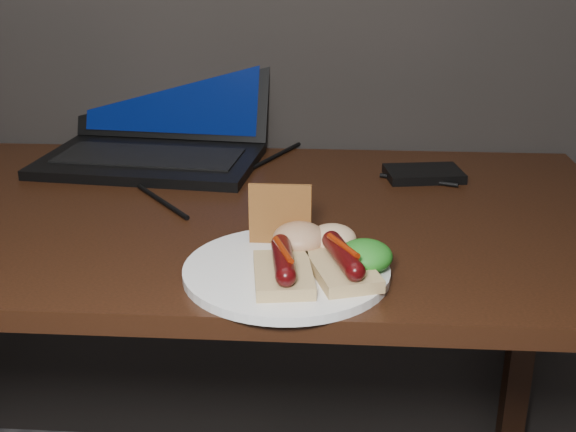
# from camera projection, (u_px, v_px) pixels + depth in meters

# --- Properties ---
(desk) EXTENTS (1.40, 0.70, 0.75)m
(desk) POSITION_uv_depth(u_px,v_px,m) (187.00, 258.00, 1.19)
(desk) COLOR #33180C
(desk) RESTS_ON ground
(laptop) EXTENTS (0.43, 0.37, 0.25)m
(laptop) POSITION_uv_depth(u_px,v_px,m) (159.00, 130.00, 1.40)
(laptop) COLOR black
(laptop) RESTS_ON desk
(hard_drive) EXTENTS (0.15, 0.11, 0.02)m
(hard_drive) POSITION_uv_depth(u_px,v_px,m) (424.00, 174.00, 1.29)
(hard_drive) COLOR black
(hard_drive) RESTS_ON desk
(desk_cables) EXTENTS (0.95, 0.46, 0.01)m
(desk_cables) POSITION_uv_depth(u_px,v_px,m) (186.00, 176.00, 1.30)
(desk_cables) COLOR black
(desk_cables) RESTS_ON desk
(plate) EXTENTS (0.33, 0.33, 0.01)m
(plate) POSITION_uv_depth(u_px,v_px,m) (286.00, 271.00, 0.93)
(plate) COLOR white
(plate) RESTS_ON desk
(bread_sausage_center) EXTENTS (0.09, 0.12, 0.04)m
(bread_sausage_center) POSITION_uv_depth(u_px,v_px,m) (283.00, 268.00, 0.88)
(bread_sausage_center) COLOR #DDC582
(bread_sausage_center) RESTS_ON plate
(bread_sausage_right) EXTENTS (0.10, 0.13, 0.04)m
(bread_sausage_right) POSITION_uv_depth(u_px,v_px,m) (343.00, 263.00, 0.89)
(bread_sausage_right) COLOR #DDC582
(bread_sausage_right) RESTS_ON plate
(crispbread) EXTENTS (0.09, 0.01, 0.08)m
(crispbread) POSITION_uv_depth(u_px,v_px,m) (280.00, 214.00, 0.98)
(crispbread) COLOR #A4662C
(crispbread) RESTS_ON plate
(salad_greens) EXTENTS (0.07, 0.07, 0.04)m
(salad_greens) POSITION_uv_depth(u_px,v_px,m) (365.00, 256.00, 0.91)
(salad_greens) COLOR #135010
(salad_greens) RESTS_ON plate
(salsa_mound) EXTENTS (0.07, 0.07, 0.04)m
(salsa_mound) POSITION_uv_depth(u_px,v_px,m) (300.00, 238.00, 0.96)
(salsa_mound) COLOR maroon
(salsa_mound) RESTS_ON plate
(coleslaw_mound) EXTENTS (0.06, 0.06, 0.04)m
(coleslaw_mound) POSITION_uv_depth(u_px,v_px,m) (333.00, 238.00, 0.97)
(coleslaw_mound) COLOR beige
(coleslaw_mound) RESTS_ON plate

